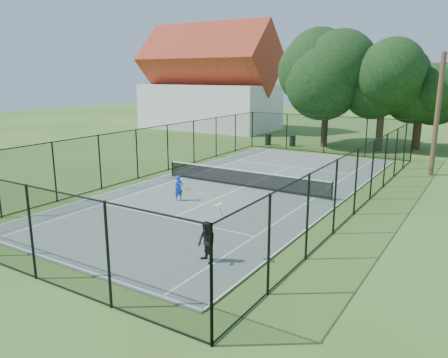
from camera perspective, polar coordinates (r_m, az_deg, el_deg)
The scene contains 13 objects.
ground at distance 24.19m, azimuth 2.58°, elevation -1.19°, with size 120.00×120.00×0.00m, color #376221.
tennis_court at distance 24.18m, azimuth 2.58°, elevation -1.12°, with size 11.00×24.00×0.06m, color slate.
tennis_net at distance 24.05m, azimuth 2.59°, elevation 0.15°, with size 10.08×0.08×0.95m.
fence at distance 23.86m, azimuth 2.62°, elevation 2.30°, with size 13.10×26.10×3.00m.
tree_near_left at distance 38.84m, azimuth 13.29°, elevation 12.01°, with size 6.68×6.68×8.71m.
tree_near_mid at distance 37.78m, azimuth 20.10°, elevation 11.31°, with size 6.48×6.48×8.47m.
tree_near_right at distance 39.67m, azimuth 24.41°, elevation 10.29°, with size 5.39×5.39×7.44m.
building at distance 51.08m, azimuth -1.93°, elevation 12.14°, with size 15.30×8.15×11.87m.
trash_bin_left at distance 39.18m, azimuth 5.77°, elevation 5.17°, with size 0.58×0.58×0.99m.
trash_bin_right at distance 38.84m, azimuth 8.92°, elevation 4.95°, with size 0.58×0.58×0.93m.
utility_pole at distance 29.66m, azimuth 26.10°, elevation 7.60°, with size 1.40×0.30×7.43m.
player_blue at distance 21.55m, azimuth -5.91°, elevation -1.20°, with size 0.82×0.54×1.25m.
player_black at distance 14.47m, azimuth -2.29°, elevation -8.24°, with size 0.96×0.87×2.02m.
Camera 1 is at (11.46, -20.41, 6.12)m, focal length 35.00 mm.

